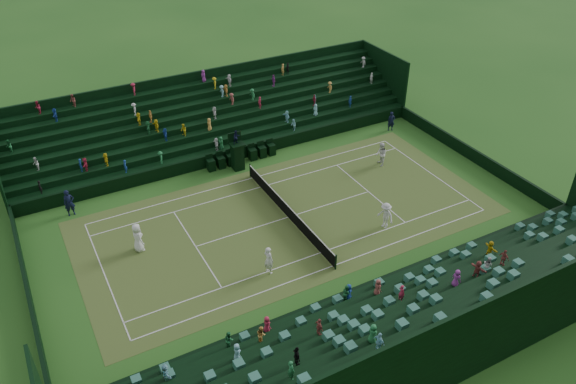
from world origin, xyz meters
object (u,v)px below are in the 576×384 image
at_px(umpire_chair, 237,153).
at_px(player_far_east, 385,215).
at_px(tennis_net, 288,211).
at_px(player_near_east, 269,260).
at_px(player_far_west, 381,154).
at_px(player_near_west, 138,238).

bearing_deg(umpire_chair, player_far_east, 25.48).
xyz_separation_m(tennis_net, player_near_east, (4.17, -3.50, 0.38)).
bearing_deg(player_near_east, player_far_east, -105.31).
distance_m(umpire_chair, player_far_west, 10.70).
height_order(player_near_west, player_near_east, player_near_west).
bearing_deg(player_near_west, player_far_east, -120.97).
relative_size(umpire_chair, player_far_east, 1.76).
xyz_separation_m(tennis_net, player_far_east, (3.82, 4.93, 0.37)).
distance_m(player_near_east, player_far_west, 14.48).
distance_m(umpire_chair, player_near_east, 11.84).
bearing_deg(tennis_net, umpire_chair, -177.34).
bearing_deg(player_near_east, umpire_chair, -33.18).
relative_size(tennis_net, player_near_west, 6.13).
bearing_deg(player_far_west, tennis_net, -57.63).
height_order(umpire_chair, player_far_west, umpire_chair).
relative_size(player_far_west, player_far_east, 1.02).
distance_m(umpire_chair, player_near_west, 10.90).
bearing_deg(tennis_net, player_far_west, 105.64).
height_order(tennis_net, player_near_west, player_near_west).
distance_m(tennis_net, player_far_east, 6.25).
xyz_separation_m(player_near_west, player_near_east, (5.48, 5.98, -0.05)).
bearing_deg(player_far_west, umpire_chair, -98.93).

